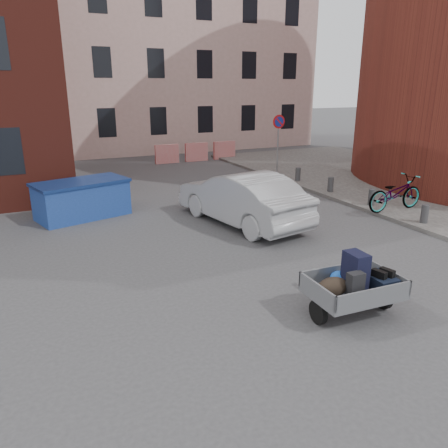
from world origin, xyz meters
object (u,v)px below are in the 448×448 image
silver_car (241,198)px  bicycle (395,193)px  trailer (353,285)px  dumpster (82,199)px

silver_car → bicycle: silver_car is taller
trailer → silver_car: (0.76, 5.86, 0.18)m
dumpster → silver_car: (4.28, -2.70, 0.20)m
trailer → dumpster: (-3.52, 8.56, -0.02)m
dumpster → bicycle: (9.25, -3.91, 0.10)m
silver_car → bicycle: bearing=155.6°
dumpster → bicycle: bearing=-38.9°
dumpster → silver_car: bearing=-48.2°
silver_car → bicycle: 5.11m
dumpster → bicycle: 10.04m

